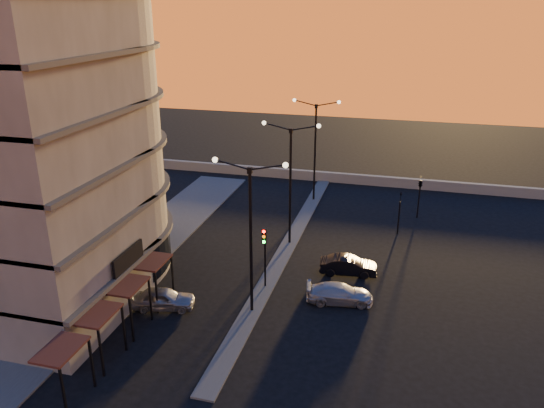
{
  "coord_description": "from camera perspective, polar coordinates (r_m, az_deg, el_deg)",
  "views": [
    {
      "loc": [
        8.29,
        -26.4,
        17.4
      ],
      "look_at": [
        -0.5,
        6.61,
        4.47
      ],
      "focal_mm": 35.0,
      "sensor_mm": 36.0,
      "label": 1
    }
  ],
  "objects": [
    {
      "name": "median",
      "position": [
        41.16,
        1.9,
        -4.19
      ],
      "size": [
        1.2,
        36.0,
        0.12
      ],
      "primitive_type": "cube",
      "color": "#4C4C4A",
      "rests_on": "ground"
    },
    {
      "name": "ground",
      "position": [
        32.68,
        -2.17,
        -11.45
      ],
      "size": [
        120.0,
        120.0,
        0.0
      ],
      "primitive_type": "plane",
      "color": "black",
      "rests_on": "ground"
    },
    {
      "name": "parapet",
      "position": [
        55.41,
        7.69,
        2.79
      ],
      "size": [
        44.0,
        0.5,
        1.0
      ],
      "primitive_type": "cube",
      "color": "gray",
      "rests_on": "ground"
    },
    {
      "name": "car_wagon",
      "position": [
        33.52,
        7.29,
        -9.53
      ],
      "size": [
        4.35,
        2.35,
        1.2
      ],
      "primitive_type": "imported",
      "rotation": [
        0.0,
        0.0,
        1.74
      ],
      "color": "#A0A2A8",
      "rests_on": "ground"
    },
    {
      "name": "signal_east_a",
      "position": [
        43.26,
        13.53,
        -0.82
      ],
      "size": [
        0.13,
        0.16,
        3.6
      ],
      "color": "black",
      "rests_on": "ground"
    },
    {
      "name": "sidewalk_west",
      "position": [
        39.72,
        -15.16,
        -5.93
      ],
      "size": [
        5.0,
        40.0,
        0.12
      ],
      "primitive_type": "cube",
      "color": "#4C4C4A",
      "rests_on": "ground"
    },
    {
      "name": "traffic_light_main",
      "position": [
        33.7,
        -0.81,
        -4.77
      ],
      "size": [
        0.28,
        0.44,
        4.25
      ],
      "color": "black",
      "rests_on": "ground"
    },
    {
      "name": "streetlamp_far",
      "position": [
        48.59,
        4.67,
        6.6
      ],
      "size": [
        4.32,
        0.32,
        9.51
      ],
      "color": "black",
      "rests_on": "ground"
    },
    {
      "name": "car_sedan",
      "position": [
        36.83,
        8.2,
        -6.57
      ],
      "size": [
        4.01,
        1.77,
        1.28
      ],
      "primitive_type": "imported",
      "rotation": [
        0.0,
        0.0,
        1.68
      ],
      "color": "black",
      "rests_on": "ground"
    },
    {
      "name": "building",
      "position": [
        35.0,
        -25.29,
        9.76
      ],
      "size": [
        14.35,
        17.08,
        25.0
      ],
      "color": "#645F58",
      "rests_on": "ground"
    },
    {
      "name": "streetlamp_near",
      "position": [
        30.08,
        -2.32,
        -2.4
      ],
      "size": [
        4.32,
        0.32,
        9.51
      ],
      "color": "black",
      "rests_on": "ground"
    },
    {
      "name": "streetlamp_mid",
      "position": [
        39.15,
        1.99,
        3.17
      ],
      "size": [
        4.32,
        0.32,
        9.51
      ],
      "color": "black",
      "rests_on": "ground"
    },
    {
      "name": "car_hatchback",
      "position": [
        33.31,
        -11.65,
        -9.93
      ],
      "size": [
        4.08,
        2.42,
        1.3
      ],
      "primitive_type": "imported",
      "rotation": [
        0.0,
        0.0,
        1.82
      ],
      "color": "gray",
      "rests_on": "ground"
    },
    {
      "name": "signal_east_b",
      "position": [
        46.66,
        15.68,
        2.09
      ],
      "size": [
        0.42,
        1.99,
        3.6
      ],
      "color": "black",
      "rests_on": "ground"
    }
  ]
}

